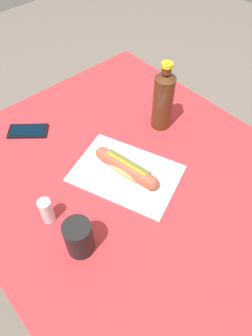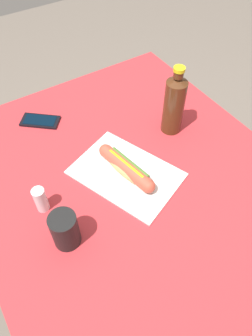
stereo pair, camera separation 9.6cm
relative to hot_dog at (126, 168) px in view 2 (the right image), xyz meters
name	(u,v)px [view 2 (the right image)]	position (x,y,z in m)	size (l,w,h in m)	color
ground_plane	(133,272)	(0.05, 0.01, -0.78)	(6.00, 6.00, 0.00)	#6B6056
dining_table	(136,205)	(0.05, 0.01, -0.16)	(1.18, 0.94, 0.75)	brown
paper_wrapper	(126,173)	(0.00, 0.00, -0.03)	(0.32, 0.22, 0.01)	silver
hot_dog	(126,168)	(0.00, 0.00, 0.00)	(0.23, 0.08, 0.05)	tan
cell_phone	(40,121)	(-0.37, -0.13, -0.03)	(0.14, 0.15, 0.01)	black
soda_bottle	(174,104)	(-0.09, 0.24, 0.08)	(0.07, 0.07, 0.25)	#4C2814
drinking_cup	(65,230)	(0.11, -0.25, 0.03)	(0.07, 0.07, 0.11)	black
salt_shaker	(41,200)	(-0.02, -0.27, 0.01)	(0.04, 0.04, 0.08)	silver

